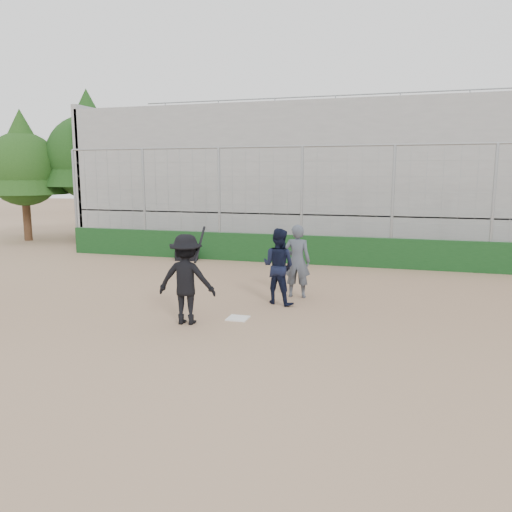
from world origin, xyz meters
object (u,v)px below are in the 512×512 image
(catcher_crouched, at_px, (278,279))
(umpire, at_px, (297,265))
(equipment_bag, at_px, (187,256))
(batter_at_plate, at_px, (186,279))

(catcher_crouched, bearing_deg, umpire, 69.75)
(umpire, xyz_separation_m, equipment_bag, (-4.91, 4.23, -0.66))
(catcher_crouched, bearing_deg, equipment_bag, 132.61)
(batter_at_plate, bearing_deg, equipment_bag, 114.13)
(batter_at_plate, bearing_deg, catcher_crouched, 54.73)
(catcher_crouched, xyz_separation_m, umpire, (0.29, 0.79, 0.22))
(equipment_bag, bearing_deg, catcher_crouched, -47.39)
(equipment_bag, bearing_deg, umpire, -40.76)
(umpire, bearing_deg, equipment_bag, -42.69)
(batter_at_plate, distance_m, catcher_crouched, 2.53)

